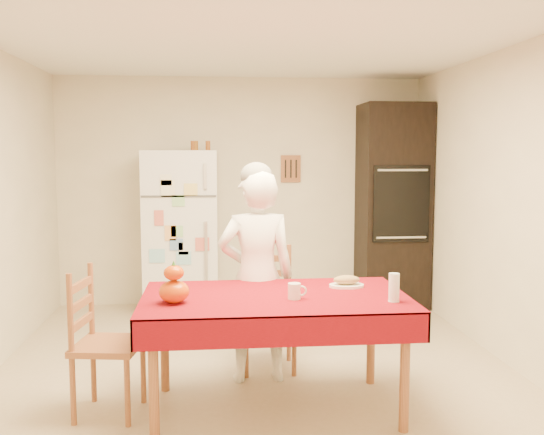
{
  "coord_description": "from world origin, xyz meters",
  "views": [
    {
      "loc": [
        -0.31,
        -4.47,
        1.67
      ],
      "look_at": [
        0.14,
        0.2,
        1.17
      ],
      "focal_mm": 40.0,
      "sensor_mm": 36.0,
      "label": 1
    }
  ],
  "objects": [
    {
      "name": "oven_cabinet",
      "position": [
        1.63,
        1.93,
        1.1
      ],
      "size": [
        0.7,
        0.62,
        2.2
      ],
      "color": "black",
      "rests_on": "floor"
    },
    {
      "name": "pumpkin_upper",
      "position": [
        -0.55,
        -0.82,
        0.95
      ],
      "size": [
        0.12,
        0.12,
        0.09
      ],
      "primitive_type": "ellipsoid",
      "color": "#CB5A04",
      "rests_on": "pumpkin_lower"
    },
    {
      "name": "chair_far",
      "position": [
        0.1,
        0.14,
        0.51
      ],
      "size": [
        0.42,
        0.4,
        0.95
      ],
      "rotation": [
        0.0,
        0.0,
        -0.01
      ],
      "color": "brown",
      "rests_on": "floor"
    },
    {
      "name": "bread_loaf",
      "position": [
        0.59,
        -0.48,
        0.81
      ],
      "size": [
        0.18,
        0.1,
        0.06
      ],
      "primitive_type": "ellipsoid",
      "color": "#9F734E",
      "rests_on": "bread_plate"
    },
    {
      "name": "pumpkin_lower",
      "position": [
        -0.55,
        -0.82,
        0.83
      ],
      "size": [
        0.19,
        0.19,
        0.14
      ],
      "primitive_type": "ellipsoid",
      "color": "#CB4904",
      "rests_on": "dining_table"
    },
    {
      "name": "refrigerator",
      "position": [
        -0.65,
        1.88,
        0.85
      ],
      "size": [
        0.75,
        0.74,
        1.7
      ],
      "color": "white",
      "rests_on": "floor"
    },
    {
      "name": "floor",
      "position": [
        0.0,
        0.0,
        0.0
      ],
      "size": [
        4.5,
        4.5,
        0.0
      ],
      "primitive_type": "plane",
      "color": "tan",
      "rests_on": "ground"
    },
    {
      "name": "coffee_mug",
      "position": [
        0.19,
        -0.79,
        0.81
      ],
      "size": [
        0.08,
        0.08,
        0.1
      ],
      "primitive_type": "cylinder",
      "color": "white",
      "rests_on": "dining_table"
    },
    {
      "name": "seated_woman",
      "position": [
        -0.0,
        -0.14,
        0.78
      ],
      "size": [
        0.58,
        0.4,
        1.55
      ],
      "primitive_type": "imported",
      "rotation": [
        0.0,
        0.0,
        3.19
      ],
      "color": "white",
      "rests_on": "floor"
    },
    {
      "name": "wine_glass",
      "position": [
        0.79,
        -0.91,
        0.85
      ],
      "size": [
        0.07,
        0.07,
        0.18
      ],
      "primitive_type": "cylinder",
      "color": "white",
      "rests_on": "dining_table"
    },
    {
      "name": "chair_left",
      "position": [
        -1.05,
        -0.63,
        0.51
      ],
      "size": [
        0.46,
        0.48,
        0.95
      ],
      "rotation": [
        0.0,
        0.0,
        1.42
      ],
      "color": "brown",
      "rests_on": "floor"
    },
    {
      "name": "bread_plate",
      "position": [
        0.59,
        -0.48,
        0.77
      ],
      "size": [
        0.24,
        0.24,
        0.02
      ],
      "primitive_type": "cylinder",
      "color": "white",
      "rests_on": "dining_table"
    },
    {
      "name": "dining_table",
      "position": [
        0.08,
        -0.68,
        0.69
      ],
      "size": [
        1.7,
        1.0,
        0.76
      ],
      "color": "brown",
      "rests_on": "floor"
    },
    {
      "name": "spice_jar_mid",
      "position": [
        -0.49,
        1.93,
        1.75
      ],
      "size": [
        0.05,
        0.05,
        0.1
      ],
      "primitive_type": "cylinder",
      "color": "brown",
      "rests_on": "refrigerator"
    },
    {
      "name": "spice_jar_right",
      "position": [
        -0.36,
        1.93,
        1.75
      ],
      "size": [
        0.05,
        0.05,
        0.1
      ],
      "primitive_type": "cylinder",
      "color": "#914B1A",
      "rests_on": "refrigerator"
    },
    {
      "name": "room_shell",
      "position": [
        0.0,
        0.0,
        1.62
      ],
      "size": [
        4.02,
        4.52,
        2.51
      ],
      "color": "beige",
      "rests_on": "ground"
    },
    {
      "name": "spice_jar_left",
      "position": [
        -0.52,
        1.93,
        1.75
      ],
      "size": [
        0.05,
        0.05,
        0.1
      ],
      "primitive_type": "cylinder",
      "color": "brown",
      "rests_on": "refrigerator"
    }
  ]
}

